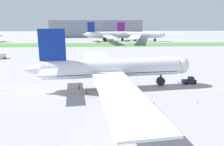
# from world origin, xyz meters

# --- Properties ---
(ground_plane) EXTENTS (600.00, 600.00, 0.00)m
(ground_plane) POSITION_xyz_m (0.00, 0.00, 0.00)
(ground_plane) COLOR #9E9EA3
(ground_plane) RESTS_ON ground
(apron_taxi_line) EXTENTS (280.00, 0.36, 0.01)m
(apron_taxi_line) POSITION_xyz_m (0.00, -1.34, 0.00)
(apron_taxi_line) COLOR yellow
(apron_taxi_line) RESTS_ON ground
(grass_median_strip) EXTENTS (320.00, 24.00, 0.10)m
(grass_median_strip) POSITION_xyz_m (0.00, 110.61, 0.05)
(grass_median_strip) COLOR #4C8438
(grass_median_strip) RESTS_ON ground
(airliner_foreground) EXTENTS (48.37, 76.22, 17.23)m
(airliner_foreground) POSITION_xyz_m (-1.50, 1.92, 5.85)
(airliner_foreground) COLOR white
(airliner_foreground) RESTS_ON ground
(pushback_tug) EXTENTS (5.93, 2.79, 2.18)m
(pushback_tug) POSITION_xyz_m (23.29, 5.16, 0.99)
(pushback_tug) COLOR #26262B
(pushback_tug) RESTS_ON ground
(ground_crew_wingwalker_port) EXTENTS (0.50, 0.45, 1.67)m
(ground_crew_wingwalker_port) POSITION_xyz_m (-10.54, 0.84, 1.01)
(ground_crew_wingwalker_port) COLOR black
(ground_crew_wingwalker_port) RESTS_ON ground
(ground_crew_marshaller_front) EXTENTS (0.47, 0.49, 1.67)m
(ground_crew_marshaller_front) POSITION_xyz_m (-8.10, -3.08, 1.02)
(ground_crew_marshaller_front) COLOR black
(ground_crew_marshaller_front) RESTS_ON ground
(ground_crew_wingwalker_starboard) EXTENTS (0.38, 0.57, 1.69)m
(ground_crew_wingwalker_starboard) POSITION_xyz_m (7.57, -14.50, 1.02)
(ground_crew_wingwalker_starboard) COLOR black
(ground_crew_wingwalker_starboard) RESTS_ON ground
(traffic_cone_near_nose) EXTENTS (0.36, 0.36, 0.58)m
(traffic_cone_near_nose) POSITION_xyz_m (19.22, -10.46, 0.28)
(traffic_cone_near_nose) COLOR #F2590C
(traffic_cone_near_nose) RESTS_ON ground
(service_truck_baggage_loader) EXTENTS (5.41, 4.30, 2.80)m
(service_truck_baggage_loader) POSITION_xyz_m (-54.89, 52.39, 1.53)
(service_truck_baggage_loader) COLOR white
(service_truck_baggage_loader) RESTS_ON ground
(parked_airliner_far_centre) EXTENTS (44.08, 68.92, 16.69)m
(parked_airliner_far_centre) POSITION_xyz_m (0.73, 138.09, 5.66)
(parked_airliner_far_centre) COLOR white
(parked_airliner_far_centre) RESTS_ON ground
(parked_airliner_far_right) EXTENTS (46.25, 73.50, 16.35)m
(parked_airliner_far_right) POSITION_xyz_m (28.21, 138.38, 5.55)
(parked_airliner_far_right) COLOR white
(parked_airliner_far_right) RESTS_ON ground
(terminal_building) EXTENTS (97.85, 20.00, 18.00)m
(terminal_building) POSITION_xyz_m (-10.00, 185.56, 9.00)
(terminal_building) COLOR gray
(terminal_building) RESTS_ON ground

